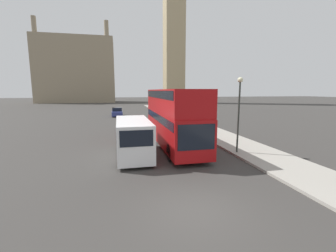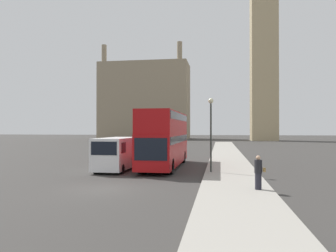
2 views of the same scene
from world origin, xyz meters
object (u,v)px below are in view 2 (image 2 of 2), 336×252
Objects in this scene: pedestrian at (258,172)px; parked_sedan at (161,145)px; clock_tower at (264,8)px; white_van at (117,153)px; red_double_decker_bus at (165,137)px; street_lamp at (211,123)px.

pedestrian reaches higher than parked_sedan.
white_van is at bearing -106.17° from clock_tower.
red_double_decker_bus is 1.90× the size of white_van.
parked_sedan is at bearing 107.45° from street_lamp.
red_double_decker_bus is 6.62× the size of pedestrian.
white_van is 25.39m from parked_sedan.
clock_tower is 58.35m from parked_sedan.
clock_tower reaches higher than red_double_decker_bus.
white_van is at bearing 143.11° from pedestrian.
red_double_decker_bus is at bearing 35.99° from white_van.
clock_tower reaches higher than pedestrian.
street_lamp reaches higher than pedestrian.
pedestrian is 7.28m from street_lamp.
parked_sedan is at bearing 108.29° from pedestrian.
pedestrian is 0.39× the size of parked_sedan.
parked_sedan is at bearing 100.92° from red_double_decker_bus.
parked_sedan is (-8.26, 26.28, -2.91)m from street_lamp.
street_lamp reaches higher than parked_sedan.
red_double_decker_bus reaches higher than pedestrian.
street_lamp is (-2.51, 6.32, 2.60)m from pedestrian.
pedestrian is at bearing -97.51° from clock_tower.
clock_tower is 82.70m from pedestrian.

